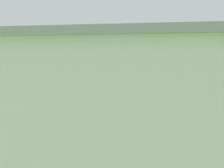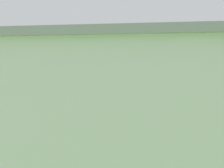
# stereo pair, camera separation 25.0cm
# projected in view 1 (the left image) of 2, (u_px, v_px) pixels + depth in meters

# --- Properties ---
(ground_plane) EXTENTS (400.00, 400.00, 0.00)m
(ground_plane) POSITION_uv_depth(u_px,v_px,m) (146.00, 108.00, 58.78)
(ground_plane) COLOR #608C42
(hangar) EXTENTS (29.28, 12.79, 7.59)m
(hangar) POSITION_uv_depth(u_px,v_px,m) (189.00, 113.00, 18.87)
(hangar) COLOR silver
(hangar) RESTS_ON ground_plane
(biplane) EXTENTS (9.05, 7.89, 4.19)m
(biplane) POSITION_uv_depth(u_px,v_px,m) (95.00, 66.00, 61.53)
(biplane) COLOR #B21E1E
(car_green) EXTENTS (2.02, 4.62, 1.63)m
(car_green) POSITION_uv_depth(u_px,v_px,m) (1.00, 127.00, 33.41)
(car_green) COLOR #1E6B38
(car_green) RESTS_ON ground_plane
(windsock) EXTENTS (1.39, 1.40, 6.71)m
(windsock) POSITION_uv_depth(u_px,v_px,m) (156.00, 70.00, 73.43)
(windsock) COLOR silver
(windsock) RESTS_ON ground_plane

